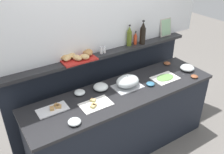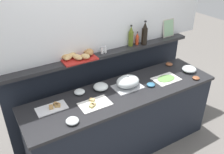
# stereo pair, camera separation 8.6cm
# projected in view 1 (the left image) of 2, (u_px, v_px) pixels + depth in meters

# --- Properties ---
(ground_plane) EXTENTS (12.00, 12.00, 0.00)m
(ground_plane) POSITION_uv_depth(u_px,v_px,m) (99.00, 121.00, 3.71)
(ground_plane) COLOR slate
(buffet_counter) EXTENTS (2.35, 0.66, 0.88)m
(buffet_counter) POSITION_uv_depth(u_px,v_px,m) (123.00, 120.00, 3.05)
(buffet_counter) COLOR black
(buffet_counter) RESTS_ON ground_plane
(back_ledge_unit) EXTENTS (2.54, 0.22, 1.20)m
(back_ledge_unit) POSITION_uv_depth(u_px,v_px,m) (102.00, 89.00, 3.32)
(back_ledge_unit) COLOR black
(back_ledge_unit) RESTS_ON ground_plane
(sandwich_platter_side) EXTENTS (0.34, 0.21, 0.04)m
(sandwich_platter_side) POSITION_uv_depth(u_px,v_px,m) (95.00, 104.00, 2.59)
(sandwich_platter_side) COLOR white
(sandwich_platter_side) RESTS_ON buffet_counter
(sandwich_platter_front) EXTENTS (0.32, 0.17, 0.04)m
(sandwich_platter_front) POSITION_uv_depth(u_px,v_px,m) (53.00, 109.00, 2.52)
(sandwich_platter_front) COLOR silver
(sandwich_platter_front) RESTS_ON buffet_counter
(cold_cuts_platter) EXTENTS (0.33, 0.23, 0.02)m
(cold_cuts_platter) POSITION_uv_depth(u_px,v_px,m) (165.00, 78.00, 3.07)
(cold_cuts_platter) COLOR white
(cold_cuts_platter) RESTS_ON buffet_counter
(serving_cloche) EXTENTS (0.34, 0.24, 0.17)m
(serving_cloche) POSITION_uv_depth(u_px,v_px,m) (128.00, 82.00, 2.86)
(serving_cloche) COLOR #B7BABF
(serving_cloche) RESTS_ON buffet_counter
(glass_bowl_large) EXTENTS (0.12, 0.12, 0.05)m
(glass_bowl_large) POSITION_uv_depth(u_px,v_px,m) (80.00, 93.00, 2.76)
(glass_bowl_large) COLOR silver
(glass_bowl_large) RESTS_ON buffet_counter
(glass_bowl_medium) EXTENTS (0.18, 0.18, 0.07)m
(glass_bowl_medium) POSITION_uv_depth(u_px,v_px,m) (101.00, 87.00, 2.84)
(glass_bowl_medium) COLOR silver
(glass_bowl_medium) RESTS_ON buffet_counter
(glass_bowl_small) EXTENTS (0.19, 0.19, 0.07)m
(glass_bowl_small) POSITION_uv_depth(u_px,v_px,m) (187.00, 68.00, 3.25)
(glass_bowl_small) COLOR silver
(glass_bowl_small) RESTS_ON buffet_counter
(glass_bowl_extra) EXTENTS (0.13, 0.13, 0.05)m
(glass_bowl_extra) POSITION_uv_depth(u_px,v_px,m) (74.00, 122.00, 2.32)
(glass_bowl_extra) COLOR silver
(glass_bowl_extra) RESTS_ON buffet_counter
(condiment_bowl_dark) EXTENTS (0.10, 0.10, 0.03)m
(condiment_bowl_dark) POSITION_uv_depth(u_px,v_px,m) (167.00, 63.00, 3.41)
(condiment_bowl_dark) COLOR brown
(condiment_bowl_dark) RESTS_ON buffet_counter
(condiment_bowl_red) EXTENTS (0.09, 0.09, 0.03)m
(condiment_bowl_red) POSITION_uv_depth(u_px,v_px,m) (194.00, 76.00, 3.09)
(condiment_bowl_red) COLOR brown
(condiment_bowl_red) RESTS_ON buffet_counter
(condiment_bowl_cream) EXTENTS (0.10, 0.10, 0.03)m
(condiment_bowl_cream) POSITION_uv_depth(u_px,v_px,m) (150.00, 84.00, 2.93)
(condiment_bowl_cream) COLOR teal
(condiment_bowl_cream) RESTS_ON buffet_counter
(wine_bottle_dark) EXTENTS (0.08, 0.08, 0.32)m
(wine_bottle_dark) POSITION_uv_depth(u_px,v_px,m) (143.00, 34.00, 3.16)
(wine_bottle_dark) COLOR black
(wine_bottle_dark) RESTS_ON back_ledge_unit
(hot_sauce_bottle) EXTENTS (0.04, 0.04, 0.18)m
(hot_sauce_bottle) POSITION_uv_depth(u_px,v_px,m) (135.00, 39.00, 3.19)
(hot_sauce_bottle) COLOR red
(hot_sauce_bottle) RESTS_ON back_ledge_unit
(olive_oil_bottle) EXTENTS (0.06, 0.06, 0.28)m
(olive_oil_bottle) POSITION_uv_depth(u_px,v_px,m) (129.00, 36.00, 3.13)
(olive_oil_bottle) COLOR #56661E
(olive_oil_bottle) RESTS_ON back_ledge_unit
(salt_shaker) EXTENTS (0.03, 0.03, 0.09)m
(salt_shaker) POSITION_uv_depth(u_px,v_px,m) (101.00, 50.00, 2.94)
(salt_shaker) COLOR white
(salt_shaker) RESTS_ON back_ledge_unit
(pepper_shaker) EXTENTS (0.03, 0.03, 0.09)m
(pepper_shaker) POSITION_uv_depth(u_px,v_px,m) (104.00, 50.00, 2.96)
(pepper_shaker) COLOR white
(pepper_shaker) RESTS_ON back_ledge_unit
(bread_basket) EXTENTS (0.43, 0.28, 0.08)m
(bread_basket) POSITION_uv_depth(u_px,v_px,m) (77.00, 56.00, 2.81)
(bread_basket) COLOR #B2231E
(bread_basket) RESTS_ON back_ledge_unit
(framed_picture) EXTENTS (0.19, 0.06, 0.25)m
(framed_picture) POSITION_uv_depth(u_px,v_px,m) (166.00, 27.00, 3.44)
(framed_picture) COLOR #B2AD9E
(framed_picture) RESTS_ON back_ledge_unit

